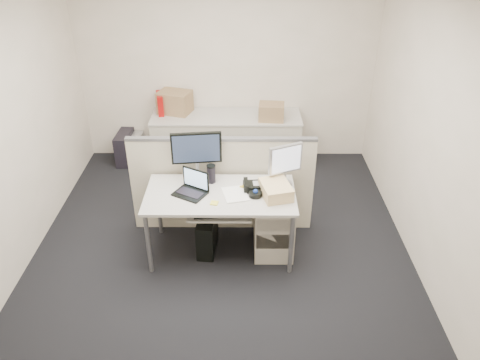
{
  "coord_description": "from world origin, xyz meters",
  "views": [
    {
      "loc": [
        0.22,
        -3.93,
        3.24
      ],
      "look_at": [
        0.2,
        0.15,
        0.8
      ],
      "focal_mm": 35.0,
      "sensor_mm": 36.0,
      "label": 1
    }
  ],
  "objects_px": {
    "monitor_main": "(197,155)",
    "laptop": "(189,185)",
    "desk_phone": "(254,186)",
    "desk": "(220,199)"
  },
  "relations": [
    {
      "from": "laptop",
      "to": "desk_phone",
      "type": "relative_size",
      "value": 1.5
    },
    {
      "from": "monitor_main",
      "to": "laptop",
      "type": "distance_m",
      "value": 0.37
    },
    {
      "from": "desk",
      "to": "monitor_main",
      "type": "relative_size",
      "value": 2.91
    },
    {
      "from": "laptop",
      "to": "monitor_main",
      "type": "bearing_deg",
      "value": 111.14
    },
    {
      "from": "monitor_main",
      "to": "desk_phone",
      "type": "xyz_separation_m",
      "value": [
        0.58,
        -0.24,
        -0.23
      ]
    },
    {
      "from": "desk",
      "to": "monitor_main",
      "type": "distance_m",
      "value": 0.52
    },
    {
      "from": "monitor_main",
      "to": "desk_phone",
      "type": "height_order",
      "value": "monitor_main"
    },
    {
      "from": "desk",
      "to": "monitor_main",
      "type": "xyz_separation_m",
      "value": [
        -0.25,
        0.32,
        0.32
      ]
    },
    {
      "from": "desk",
      "to": "monitor_main",
      "type": "bearing_deg",
      "value": 128.0
    },
    {
      "from": "monitor_main",
      "to": "laptop",
      "type": "xyz_separation_m",
      "value": [
        -0.05,
        -0.34,
        -0.14
      ]
    }
  ]
}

